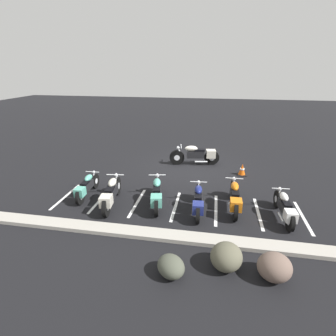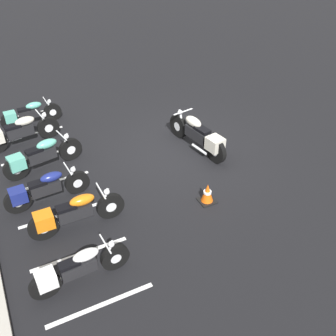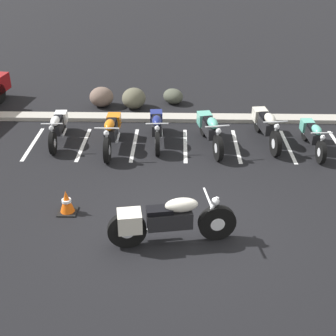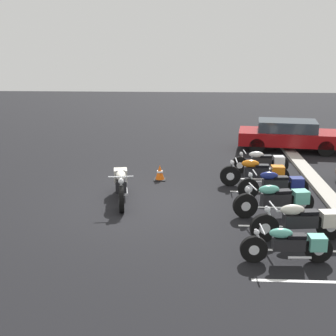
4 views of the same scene
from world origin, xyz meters
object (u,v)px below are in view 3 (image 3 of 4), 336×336
object	(u,v)px
parked_bike_0	(58,126)
parked_bike_2	(157,126)
parked_bike_5	(313,135)
landscape_rock_1	(102,97)
parked_bike_3	(210,129)
parked_bike_1	(111,131)
landscape_rock_0	(134,98)
landscape_rock_2	(173,96)
traffic_cone	(67,202)
parked_bike_4	(266,125)
motorcycle_cream_featured	(166,220)

from	to	relation	value
parked_bike_0	parked_bike_2	distance (m)	2.73
parked_bike_5	landscape_rock_1	distance (m)	6.83
parked_bike_2	parked_bike_3	distance (m)	1.46
parked_bike_1	landscape_rock_0	size ratio (longest dim) A/B	2.73
parked_bike_0	parked_bike_3	size ratio (longest dim) A/B	0.92
landscape_rock_2	traffic_cone	world-z (taller)	traffic_cone
parked_bike_3	landscape_rock_0	world-z (taller)	parked_bike_3
parked_bike_0	parked_bike_3	bearing A→B (deg)	84.34
landscape_rock_1	traffic_cone	size ratio (longest dim) A/B	1.49
parked_bike_5	landscape_rock_0	distance (m)	5.82
parked_bike_4	traffic_cone	xyz separation A→B (m)	(-4.75, -3.70, -0.23)
parked_bike_0	parked_bike_1	bearing A→B (deg)	73.59
parked_bike_5	traffic_cone	distance (m)	6.72
parked_bike_0	parked_bike_5	bearing A→B (deg)	83.78
landscape_rock_1	traffic_cone	world-z (taller)	landscape_rock_1
parked_bike_2	traffic_cone	world-z (taller)	parked_bike_2
landscape_rock_2	parked_bike_2	bearing A→B (deg)	-97.90
motorcycle_cream_featured	parked_bike_5	distance (m)	5.66
parked_bike_0	parked_bike_5	world-z (taller)	parked_bike_0
parked_bike_4	landscape_rock_2	distance (m)	3.89
motorcycle_cream_featured	parked_bike_2	xyz separation A→B (m)	(-0.38, 4.60, -0.07)
parked_bike_5	parked_bike_3	bearing A→B (deg)	-96.33
parked_bike_1	traffic_cone	distance (m)	3.27
parked_bike_0	parked_bike_3	xyz separation A→B (m)	(4.18, -0.19, 0.04)
parked_bike_1	traffic_cone	bearing A→B (deg)	-9.69
motorcycle_cream_featured	landscape_rock_2	distance (m)	7.59
parked_bike_1	parked_bike_5	distance (m)	5.37
parked_bike_5	landscape_rock_0	world-z (taller)	parked_bike_5
parked_bike_2	parked_bike_1	bearing A→B (deg)	-75.56
parked_bike_2	parked_bike_5	xyz separation A→B (m)	(4.17, -0.41, -0.03)
motorcycle_cream_featured	parked_bike_0	xyz separation A→B (m)	(-3.11, 4.57, -0.09)
parked_bike_4	traffic_cone	distance (m)	6.02
parked_bike_4	landscape_rock_0	bearing A→B (deg)	-129.46
parked_bike_0	landscape_rock_2	bearing A→B (deg)	130.63
landscape_rock_2	landscape_rock_1	bearing A→B (deg)	-172.32
parked_bike_5	landscape_rock_0	bearing A→B (deg)	-122.52
parked_bike_2	parked_bike_4	world-z (taller)	parked_bike_4
parked_bike_1	landscape_rock_0	bearing A→B (deg)	173.06
parked_bike_2	traffic_cone	distance (m)	4.01
motorcycle_cream_featured	parked_bike_4	xyz separation A→B (m)	(2.63, 4.69, -0.04)
parked_bike_1	parked_bike_5	world-z (taller)	parked_bike_1
landscape_rock_1	landscape_rock_0	bearing A→B (deg)	-7.71
parked_bike_5	landscape_rock_2	size ratio (longest dim) A/B	2.71
parked_bike_0	landscape_rock_1	distance (m)	2.81
parked_bike_0	parked_bike_2	world-z (taller)	parked_bike_2
parked_bike_0	landscape_rock_2	size ratio (longest dim) A/B	2.81
motorcycle_cream_featured	traffic_cone	world-z (taller)	motorcycle_cream_featured
landscape_rock_0	landscape_rock_1	world-z (taller)	landscape_rock_0
traffic_cone	landscape_rock_0	bearing A→B (deg)	81.82
parked_bike_0	parked_bike_4	size ratio (longest dim) A/B	0.89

